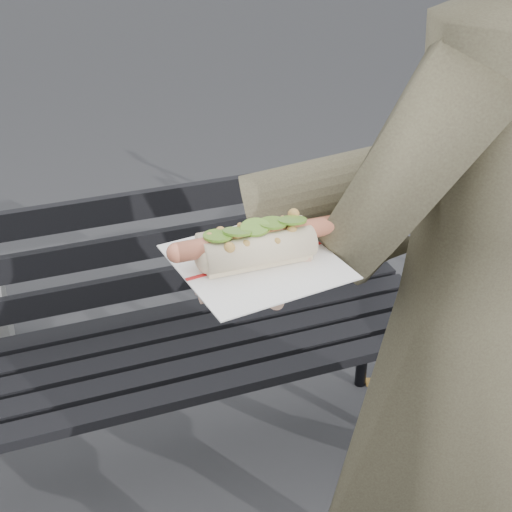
{
  "coord_description": "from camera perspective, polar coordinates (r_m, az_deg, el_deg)",
  "views": [
    {
      "loc": [
        -0.3,
        -0.78,
        1.71
      ],
      "look_at": [
        -0.03,
        -0.06,
        1.26
      ],
      "focal_mm": 50.0,
      "sensor_mm": 36.0,
      "label": 1
    }
  ],
  "objects": [
    {
      "name": "held_hotdog",
      "position": [
        0.99,
        9.94,
        5.28
      ],
      "size": [
        0.64,
        0.3,
        0.2
      ],
      "color": "#423A2C"
    },
    {
      "name": "park_bench",
      "position": [
        2.05,
        -6.57,
        -5.11
      ],
      "size": [
        1.5,
        0.44,
        0.88
      ],
      "color": "black",
      "rests_on": "ground"
    },
    {
      "name": "person",
      "position": [
        1.29,
        16.95,
        -6.48
      ],
      "size": [
        0.8,
        0.63,
        1.93
      ],
      "primitive_type": "imported",
      "rotation": [
        0.0,
        0.0,
        3.4
      ],
      "color": "#423A2C",
      "rests_on": "ground"
    }
  ]
}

